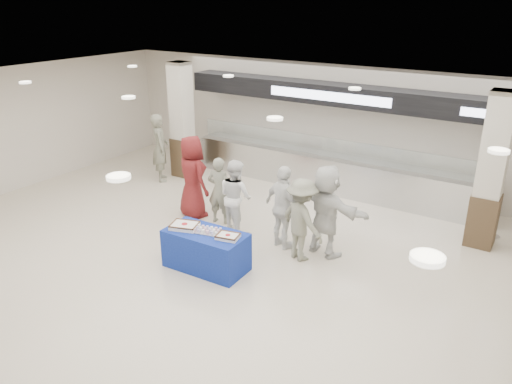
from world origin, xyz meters
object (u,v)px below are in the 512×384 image
Objects in this scene: chef_tall at (236,196)px; soldier_bg at (160,148)px; sheet_cake_right at (228,236)px; soldier_b at (302,220)px; sheet_cake_left at (185,225)px; soldier_a at (219,191)px; cupcake_tray at (207,230)px; chef_short at (284,208)px; display_table at (206,250)px; civilian_maroon at (192,177)px; civilian_white at (326,211)px.

soldier_bg is at bearing -4.51° from chef_tall.
sheet_cake_right is 0.27× the size of soldier_b.
chef_tall reaches higher than sheet_cake_left.
soldier_a is 0.59m from chef_tall.
sheet_cake_left is 0.48m from cupcake_tray.
cupcake_tray is 0.31× the size of chef_tall.
chef_short is at bearing 160.53° from soldier_a.
cupcake_tray is 1.67m from chef_tall.
sheet_cake_left is 2.23m from soldier_b.
display_table is 3.07× the size of cupcake_tray.
chef_tall is at bearing -164.97° from civilian_maroon.
civilian_maroon is at bearing 13.04° from chef_tall.
cupcake_tray is 0.33× the size of soldier_a.
civilian_white reaches higher than cupcake_tray.
soldier_bg is (-3.65, 3.25, 0.14)m from sheet_cake_left.
display_table is 0.65m from sheet_cake_right.
sheet_cake_right is at bearing 78.58° from soldier_b.
sheet_cake_right is at bearing 98.17° from chef_short.
civilian_maroon reaches higher than sheet_cake_right.
soldier_a is at bearing 12.69° from civilian_white.
civilian_maroon is 3.12m from soldier_b.
civilian_maroon is (-1.76, 1.76, 0.59)m from display_table.
sheet_cake_left reaches higher than sheet_cake_right.
chef_tall is 0.87× the size of soldier_bg.
chef_tall is 0.98× the size of soldier_b.
soldier_bg is (-5.71, 1.44, 0.01)m from civilian_white.
cupcake_tray is (0.02, 0.04, 0.41)m from display_table.
cupcake_tray is 0.27× the size of soldier_bg.
sheet_cake_right is 0.29× the size of soldier_a.
chef_tall is at bearing 90.58° from sheet_cake_left.
soldier_b is 0.88× the size of soldier_bg.
soldier_a reaches higher than cupcake_tray.
soldier_b is at bearing -155.97° from soldier_bg.
civilian_white is at bearing -159.56° from civilian_maroon.
chef_short is (0.29, 1.50, 0.08)m from sheet_cake_right.
display_table is 3.42× the size of sheet_cake_right.
chef_short is (0.79, 1.53, 0.50)m from display_table.
chef_short is (2.55, -0.23, -0.09)m from civilian_maroon.
display_table is 2.60× the size of sheet_cake_left.
civilian_white is (0.83, 0.22, 0.06)m from chef_short.
soldier_b is at bearing 156.96° from soldier_a.
civilian_white is 0.99× the size of soldier_bg.
chef_short is 5.15m from soldier_bg.
display_table is 1.75m from chef_tall.
soldier_bg is at bearing -10.80° from civilian_maroon.
sheet_cake_right is 0.24× the size of civilian_maroon.
cupcake_tray is at bearing 12.42° from sheet_cake_left.
soldier_bg is at bearing 2.24° from soldier_b.
civilian_maroon is 3.38m from civilian_white.
civilian_maroon is (-1.32, 1.83, 0.16)m from sheet_cake_left.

